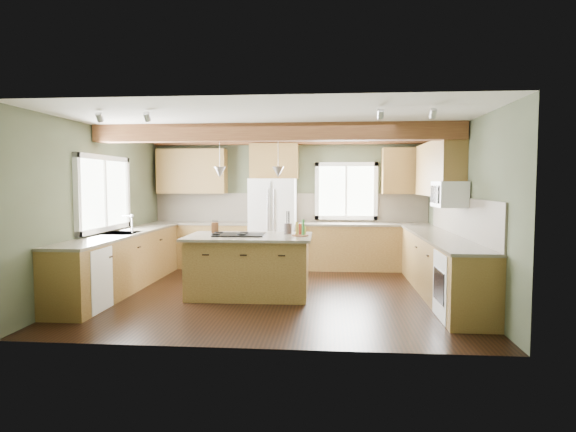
{
  "coord_description": "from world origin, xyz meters",
  "views": [
    {
      "loc": [
        0.81,
        -7.34,
        1.72
      ],
      "look_at": [
        0.15,
        0.3,
        1.19
      ],
      "focal_mm": 30.0,
      "sensor_mm": 36.0,
      "label": 1
    }
  ],
  "objects": [
    {
      "name": "wall_back",
      "position": [
        0.0,
        2.5,
        1.3
      ],
      "size": [
        5.6,
        0.0,
        5.6
      ],
      "primitive_type": "plane",
      "rotation": [
        1.57,
        0.0,
        0.0
      ],
      "color": "#434732",
      "rests_on": "ground"
    },
    {
      "name": "pendant_left",
      "position": [
        -0.84,
        -0.15,
        1.88
      ],
      "size": [
        0.18,
        0.18,
        0.16
      ],
      "primitive_type": "cone",
      "rotation": [
        3.14,
        0.0,
        0.0
      ],
      "color": "#B2B2B7",
      "rests_on": "ceiling"
    },
    {
      "name": "window_left",
      "position": [
        -2.78,
        0.05,
        1.55
      ],
      "size": [
        0.04,
        1.6,
        1.05
      ],
      "primitive_type": "cube",
      "color": "white",
      "rests_on": "wall_left"
    },
    {
      "name": "wall_right",
      "position": [
        2.8,
        0.0,
        1.3
      ],
      "size": [
        0.0,
        5.0,
        5.0
      ],
      "primitive_type": "plane",
      "rotation": [
        1.57,
        0.0,
        -1.57
      ],
      "color": "#434732",
      "rests_on": "ground"
    },
    {
      "name": "wall_left",
      "position": [
        -2.8,
        0.0,
        1.3
      ],
      "size": [
        0.0,
        5.0,
        5.0
      ],
      "primitive_type": "plane",
      "rotation": [
        1.57,
        0.0,
        1.57
      ],
      "color": "#434732",
      "rests_on": "ground"
    },
    {
      "name": "base_cab_back_right",
      "position": [
        1.49,
        2.2,
        0.44
      ],
      "size": [
        2.62,
        0.6,
        0.88
      ],
      "primitive_type": "cube",
      "color": "brown",
      "rests_on": "floor"
    },
    {
      "name": "upper_cab_over_fridge",
      "position": [
        -0.3,
        2.33,
        2.15
      ],
      "size": [
        0.96,
        0.35,
        0.7
      ],
      "primitive_type": "cube",
      "color": "brown",
      "rests_on": "wall_back"
    },
    {
      "name": "refrigerator",
      "position": [
        -0.3,
        2.12,
        0.9
      ],
      "size": [
        0.9,
        0.74,
        1.8
      ],
      "primitive_type": "cube",
      "color": "white",
      "rests_on": "floor"
    },
    {
      "name": "base_cab_right",
      "position": [
        2.5,
        0.05,
        0.44
      ],
      "size": [
        0.6,
        3.7,
        0.88
      ],
      "primitive_type": "cube",
      "color": "brown",
      "rests_on": "floor"
    },
    {
      "name": "counter_right",
      "position": [
        2.5,
        0.05,
        0.9
      ],
      "size": [
        0.64,
        3.74,
        0.04
      ],
      "primitive_type": "cube",
      "color": "brown",
      "rests_on": "base_cab_right"
    },
    {
      "name": "dishwasher",
      "position": [
        -2.49,
        -1.25,
        0.43
      ],
      "size": [
        0.6,
        0.6,
        0.84
      ],
      "primitive_type": "cube",
      "color": "white",
      "rests_on": "floor"
    },
    {
      "name": "upper_cab_back_corner",
      "position": [
        2.3,
        2.33,
        1.95
      ],
      "size": [
        0.9,
        0.35,
        0.9
      ],
      "primitive_type": "cube",
      "color": "brown",
      "rests_on": "wall_back"
    },
    {
      "name": "backsplash_back",
      "position": [
        0.0,
        2.48,
        1.21
      ],
      "size": [
        5.58,
        0.03,
        0.58
      ],
      "primitive_type": "cube",
      "color": "brown",
      "rests_on": "wall_back"
    },
    {
      "name": "oven",
      "position": [
        2.49,
        -1.25,
        0.43
      ],
      "size": [
        0.6,
        0.72,
        0.84
      ],
      "primitive_type": "cube",
      "color": "white",
      "rests_on": "floor"
    },
    {
      "name": "ceiling",
      "position": [
        0.0,
        0.0,
        2.6
      ],
      "size": [
        5.6,
        5.6,
        0.0
      ],
      "primitive_type": "plane",
      "rotation": [
        3.14,
        0.0,
        0.0
      ],
      "color": "silver",
      "rests_on": "wall_back"
    },
    {
      "name": "island_top",
      "position": [
        -0.4,
        -0.14,
        0.9
      ],
      "size": [
        1.91,
        1.23,
        0.04
      ],
      "primitive_type": "cube",
      "rotation": [
        0.0,
        0.0,
        0.02
      ],
      "color": "brown",
      "rests_on": "island"
    },
    {
      "name": "sink",
      "position": [
        -2.5,
        0.05,
        0.91
      ],
      "size": [
        0.5,
        0.65,
        0.03
      ],
      "primitive_type": "cube",
      "color": "#262628",
      "rests_on": "counter_left"
    },
    {
      "name": "backsplash_right",
      "position": [
        2.78,
        0.05,
        1.21
      ],
      "size": [
        0.03,
        3.7,
        0.58
      ],
      "primitive_type": "cube",
      "color": "brown",
      "rests_on": "wall_right"
    },
    {
      "name": "utensil_crock",
      "position": [
        0.17,
        0.1,
        1.0
      ],
      "size": [
        0.12,
        0.12,
        0.16
      ],
      "primitive_type": "cylinder",
      "rotation": [
        0.0,
        0.0,
        0.01
      ],
      "color": "#483F39",
      "rests_on": "island_top"
    },
    {
      "name": "base_cab_left",
      "position": [
        -2.5,
        0.05,
        0.44
      ],
      "size": [
        0.6,
        3.7,
        0.88
      ],
      "primitive_type": "cube",
      "color": "brown",
      "rests_on": "floor"
    },
    {
      "name": "floor",
      "position": [
        0.0,
        0.0,
        0.0
      ],
      "size": [
        5.6,
        5.6,
        0.0
      ],
      "primitive_type": "plane",
      "color": "black",
      "rests_on": "ground"
    },
    {
      "name": "counter_back_left",
      "position": [
        -1.79,
        2.2,
        0.9
      ],
      "size": [
        2.06,
        0.64,
        0.04
      ],
      "primitive_type": "cube",
      "color": "brown",
      "rests_on": "base_cab_back_left"
    },
    {
      "name": "base_cab_back_left",
      "position": [
        -1.79,
        2.2,
        0.44
      ],
      "size": [
        2.02,
        0.6,
        0.88
      ],
      "primitive_type": "cube",
      "color": "brown",
      "rests_on": "floor"
    },
    {
      "name": "microwave",
      "position": [
        2.58,
        -0.05,
        1.55
      ],
      "size": [
        0.4,
        0.7,
        0.38
      ],
      "primitive_type": "cube",
      "color": "white",
      "rests_on": "wall_right"
    },
    {
      "name": "soffit_trim",
      "position": [
        0.0,
        2.4,
        2.54
      ],
      "size": [
        5.55,
        0.2,
        0.1
      ],
      "primitive_type": "cube",
      "color": "#552918",
      "rests_on": "ceiling"
    },
    {
      "name": "faucet",
      "position": [
        -2.32,
        0.05,
        1.05
      ],
      "size": [
        0.02,
        0.02,
        0.28
      ],
      "primitive_type": "cylinder",
      "color": "#B2B2B7",
      "rests_on": "sink"
    },
    {
      "name": "counter_left",
      "position": [
        -2.5,
        0.05,
        0.9
      ],
      "size": [
        0.64,
        3.74,
        0.04
      ],
      "primitive_type": "cube",
      "color": "brown",
      "rests_on": "base_cab_left"
    },
    {
      "name": "window_back",
      "position": [
        1.15,
        2.48,
        1.55
      ],
      "size": [
        1.1,
        0.04,
        1.0
      ],
      "primitive_type": "cube",
      "color": "white",
      "rests_on": "wall_back"
    },
    {
      "name": "bottle_tray",
      "position": [
        0.38,
        -0.13,
        1.04
      ],
      "size": [
        0.33,
        0.33,
        0.24
      ],
      "primitive_type": null,
      "rotation": [
        0.0,
        0.0,
        0.34
      ],
      "color": "#58301A",
      "rests_on": "island_top"
    },
    {
      "name": "counter_back_right",
      "position": [
        1.49,
        2.2,
        0.9
      ],
      "size": [
        2.66,
        0.64,
        0.04
      ],
      "primitive_type": "cube",
      "color": "brown",
      "rests_on": "base_cab_back_right"
    },
    {
      "name": "cooktop",
      "position": [
        -0.55,
        -0.15,
        0.93
      ],
      "size": [
        0.78,
        0.53,
        0.02
      ],
      "primitive_type": "cube",
      "rotation": [
        0.0,
        0.0,
        0.02
      ],
      "color": "black",
      "rests_on": "island_top"
    },
    {
      "name": "ceiling_beam",
      "position": [
        0.0,
        -0.14,
        2.47
      ],
      "size": [
        5.55,
        0.26,
        0.26
      ],
      "primitive_type": "cube",
      "color": "#552918",
      "rests_on": "ceiling"
    },
    {
      "name": "upper_cab_back_left",
      "position": [
        -1.99,
        2.33,
        1.95
      ],
      "size": [
        1.4,
        0.35,
        0.9
      ],
      "primitive_type": "cube",
      "color": "brown",
      "rests_on": "wall_back"
    },
    {
      "name": "island",
      "position": [
        -0.4,
        -0.14,
        0.44
      ],
      "size": [
        1.79,
        1.11,
        0.88
      ],
      "primitive_type": "cube",
      "rotation": [
        0.0,
        0.0,
        0.02
      ],
      "color": "brown",
      "rests_on": "floor"
    },
    {
      "name": "upper_cab_right",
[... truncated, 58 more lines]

